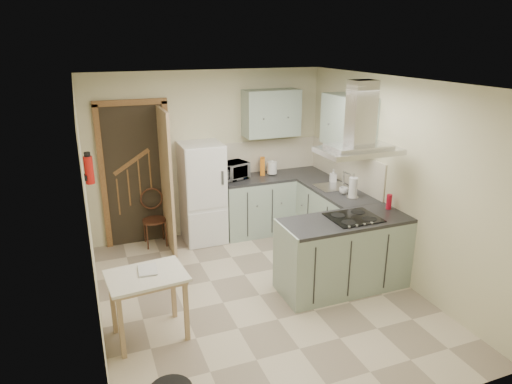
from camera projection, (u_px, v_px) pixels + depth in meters
name	position (u px, v px, depth m)	size (l,w,h in m)	color
floor	(260.00, 295.00, 5.47)	(4.20, 4.20, 0.00)	beige
ceiling	(260.00, 82.00, 4.67)	(4.20, 4.20, 0.00)	silver
back_wall	(209.00, 154.00, 6.92)	(3.60, 3.60, 0.00)	beige
left_wall	(89.00, 219.00, 4.45)	(4.20, 4.20, 0.00)	beige
right_wall	(394.00, 180.00, 5.69)	(4.20, 4.20, 0.00)	beige
doorway	(136.00, 175.00, 6.58)	(1.10, 0.12, 2.10)	brown
fridge	(202.00, 193.00, 6.75)	(0.60, 0.60, 1.50)	white
counter_back	(256.00, 205.00, 7.14)	(1.08, 0.60, 0.90)	#9EB2A0
counter_right	(325.00, 212.00, 6.83)	(0.60, 1.95, 0.90)	#9EB2A0
splashback	(267.00, 155.00, 7.28)	(1.68, 0.02, 0.50)	beige
wall_cabinet_back	(271.00, 113.00, 6.90)	(0.85, 0.35, 0.70)	#9EB2A0
wall_cabinet_right	(348.00, 122.00, 6.19)	(0.35, 0.90, 0.70)	#9EB2A0
peninsula	(344.00, 254.00, 5.52)	(1.55, 0.65, 0.90)	#9EB2A0
hob	(353.00, 218.00, 5.41)	(0.58, 0.50, 0.01)	black
extractor_hood	(358.00, 151.00, 5.15)	(0.90, 0.55, 0.10)	silver
sink	(332.00, 187.00, 6.53)	(0.45, 0.40, 0.01)	silver
fire_extinguisher	(89.00, 170.00, 5.19)	(0.10, 0.10, 0.32)	#B2140F
drop_leaf_table	(149.00, 306.00, 4.61)	(0.76, 0.57, 0.71)	tan
bentwood_chair	(154.00, 220.00, 6.70)	(0.34, 0.34, 0.77)	#441E16
microwave	(232.00, 171.00, 6.87)	(0.46, 0.31, 0.26)	black
kettle	(272.00, 168.00, 7.10)	(0.15, 0.15, 0.23)	white
cereal_box	(263.00, 166.00, 7.12)	(0.07, 0.17, 0.26)	orange
soap_bottle	(333.00, 176.00, 6.73)	(0.09, 0.09, 0.20)	#ABACB7
paper_towel	(353.00, 187.00, 6.06)	(0.11, 0.11, 0.29)	silver
cup	(344.00, 191.00, 6.23)	(0.12, 0.12, 0.09)	silver
red_bottle	(389.00, 202.00, 5.67)	(0.07, 0.07, 0.19)	red
book	(138.00, 267.00, 4.53)	(0.18, 0.25, 0.11)	#9F4E35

